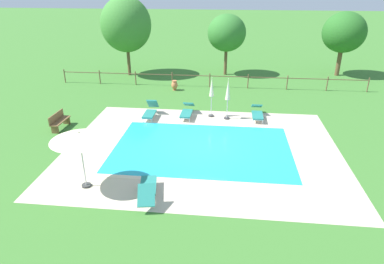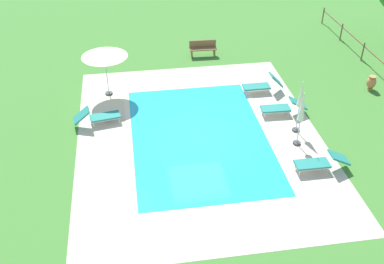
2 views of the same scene
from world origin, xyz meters
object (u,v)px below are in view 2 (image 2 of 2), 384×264
(sun_lounger_north_far, at_px, (262,85))
(patio_umbrella_open_foreground, at_px, (104,54))
(patio_umbrella_closed_row_west, at_px, (302,111))
(sun_lounger_north_mid, at_px, (320,162))
(patio_umbrella_closed_row_mid_west, at_px, (301,98))
(sun_lounger_north_near_steps, at_px, (282,107))
(sun_lounger_north_end, at_px, (98,116))
(terracotta_urn_near_fence, at_px, (371,82))
(wooden_bench_lawn_side, at_px, (203,48))

(sun_lounger_north_far, xyz_separation_m, patio_umbrella_open_foreground, (-0.91, -7.38, 1.75))
(patio_umbrella_closed_row_west, bearing_deg, sun_lounger_north_mid, 8.55)
(sun_lounger_north_mid, distance_m, patio_umbrella_closed_row_mid_west, 2.93)
(sun_lounger_north_near_steps, xyz_separation_m, sun_lounger_north_end, (-0.46, -8.14, 0.01))
(sun_lounger_north_end, bearing_deg, sun_lounger_north_mid, 61.52)
(sun_lounger_north_near_steps, bearing_deg, patio_umbrella_closed_row_west, -2.20)
(terracotta_urn_near_fence, bearing_deg, patio_umbrella_closed_row_mid_west, -58.92)
(patio_umbrella_closed_row_west, distance_m, terracotta_urn_near_fence, 6.52)
(patio_umbrella_closed_row_west, bearing_deg, patio_umbrella_closed_row_mid_west, 162.92)
(sun_lounger_north_near_steps, distance_m, patio_umbrella_closed_row_west, 2.63)
(sun_lounger_north_far, distance_m, wooden_bench_lawn_side, 4.98)
(sun_lounger_north_near_steps, height_order, sun_lounger_north_far, sun_lounger_north_far)
(patio_umbrella_open_foreground, bearing_deg, sun_lounger_north_mid, 48.14)
(terracotta_urn_near_fence, bearing_deg, patio_umbrella_closed_row_west, -53.14)
(sun_lounger_north_near_steps, bearing_deg, terracotta_urn_near_fence, 106.88)
(sun_lounger_north_mid, relative_size, wooden_bench_lawn_side, 1.37)
(sun_lounger_north_mid, height_order, sun_lounger_north_far, sun_lounger_north_far)
(sun_lounger_north_end, xyz_separation_m, patio_umbrella_open_foreground, (-2.55, 0.44, 1.76))
(sun_lounger_north_far, relative_size, terracotta_urn_near_fence, 2.68)
(terracotta_urn_near_fence, bearing_deg, sun_lounger_north_near_steps, -73.12)
(sun_lounger_north_mid, relative_size, sun_lounger_north_far, 1.08)
(terracotta_urn_near_fence, bearing_deg, sun_lounger_north_far, -96.12)
(patio_umbrella_closed_row_mid_west, height_order, wooden_bench_lawn_side, patio_umbrella_closed_row_mid_west)
(sun_lounger_north_near_steps, distance_m, patio_umbrella_open_foreground, 8.46)
(wooden_bench_lawn_side, bearing_deg, patio_umbrella_closed_row_west, 14.85)
(sun_lounger_north_end, xyz_separation_m, wooden_bench_lawn_side, (-6.14, 5.69, 0.10))
(sun_lounger_north_mid, bearing_deg, sun_lounger_north_end, -118.48)
(sun_lounger_north_far, bearing_deg, patio_umbrella_closed_row_west, 3.06)
(patio_umbrella_closed_row_west, bearing_deg, wooden_bench_lawn_side, -165.15)
(sun_lounger_north_end, bearing_deg, patio_umbrella_closed_row_west, 70.97)
(sun_lounger_north_end, height_order, patio_umbrella_closed_row_west, patio_umbrella_closed_row_west)
(sun_lounger_north_end, xyz_separation_m, terracotta_urn_near_fence, (-1.07, 13.18, 0.02))
(sun_lounger_north_mid, bearing_deg, patio_umbrella_open_foreground, -131.86)
(sun_lounger_north_near_steps, relative_size, sun_lounger_north_far, 1.08)
(sun_lounger_north_far, height_order, wooden_bench_lawn_side, sun_lounger_north_far)
(sun_lounger_north_end, distance_m, wooden_bench_lawn_side, 8.37)
(sun_lounger_north_end, bearing_deg, sun_lounger_north_near_steps, 86.76)
(sun_lounger_north_far, distance_m, patio_umbrella_closed_row_mid_west, 3.74)
(sun_lounger_north_end, bearing_deg, wooden_bench_lawn_side, 137.21)
(patio_umbrella_open_foreground, distance_m, patio_umbrella_closed_row_west, 9.31)
(sun_lounger_north_far, distance_m, patio_umbrella_open_foreground, 7.64)
(sun_lounger_north_end, height_order, terracotta_urn_near_fence, sun_lounger_north_end)
(sun_lounger_north_end, distance_m, patio_umbrella_closed_row_west, 8.61)
(sun_lounger_north_far, distance_m, sun_lounger_north_end, 7.98)
(patio_umbrella_closed_row_west, bearing_deg, terracotta_urn_near_fence, 126.86)
(sun_lounger_north_far, height_order, patio_umbrella_closed_row_west, patio_umbrella_closed_row_west)
(sun_lounger_north_mid, bearing_deg, terracotta_urn_near_fence, 138.89)
(wooden_bench_lawn_side, bearing_deg, patio_umbrella_open_foreground, -55.60)
(patio_umbrella_closed_row_west, bearing_deg, sun_lounger_north_end, -109.03)
(sun_lounger_north_far, bearing_deg, patio_umbrella_closed_row_mid_west, 8.47)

